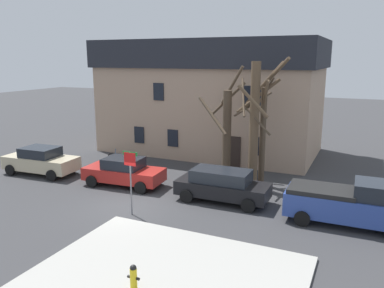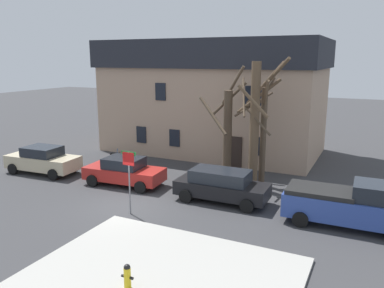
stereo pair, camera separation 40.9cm
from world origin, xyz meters
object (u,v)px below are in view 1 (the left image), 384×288
(building_main, at_px, (211,96))
(tree_bare_far, at_px, (261,131))
(street_sign_pole, at_px, (130,171))
(car_beige_sedan, at_px, (41,161))
(pickup_truck_blue, at_px, (351,203))
(car_red_sedan, at_px, (124,172))
(tree_bare_mid, at_px, (256,119))
(tree_bare_near, at_px, (226,129))
(fire_hydrant, at_px, (133,276))
(car_black_wagon, at_px, (222,185))
(bicycle_leaning, at_px, (118,159))

(building_main, distance_m, tree_bare_far, 8.89)
(building_main, height_order, street_sign_pole, building_main)
(car_beige_sedan, bearing_deg, tree_bare_far, 16.29)
(building_main, distance_m, pickup_truck_blue, 15.44)
(car_red_sedan, bearing_deg, tree_bare_mid, 23.83)
(building_main, xyz_separation_m, street_sign_pole, (1.58, -13.53, -2.17))
(building_main, xyz_separation_m, car_red_sedan, (-1.15, -10.15, -3.45))
(tree_bare_near, relative_size, fire_hydrant, 8.25)
(building_main, height_order, car_black_wagon, building_main)
(building_main, bearing_deg, car_black_wagon, -64.83)
(bicycle_leaning, bearing_deg, car_beige_sedan, -126.68)
(building_main, bearing_deg, tree_bare_near, -60.49)
(tree_bare_near, bearing_deg, tree_bare_mid, -22.96)
(tree_bare_near, relative_size, tree_bare_mid, 0.93)
(car_red_sedan, bearing_deg, bicycle_leaning, 129.48)
(tree_bare_far, height_order, street_sign_pole, tree_bare_far)
(tree_bare_far, xyz_separation_m, fire_hydrant, (-0.71, -11.97, -2.57))
(fire_hydrant, bearing_deg, tree_bare_far, 86.59)
(car_beige_sedan, height_order, fire_hydrant, car_beige_sedan)
(tree_bare_near, xyz_separation_m, street_sign_pole, (-2.00, -7.20, -0.88))
(tree_bare_mid, distance_m, pickup_truck_blue, 6.85)
(tree_bare_near, distance_m, fire_hydrant, 12.65)
(bicycle_leaning, bearing_deg, fire_hydrant, -52.88)
(tree_bare_near, bearing_deg, fire_hydrant, -83.24)
(tree_bare_near, bearing_deg, car_beige_sedan, -158.93)
(tree_bare_far, xyz_separation_m, car_beige_sedan, (-12.87, -3.76, -2.26))
(tree_bare_mid, bearing_deg, fire_hydrant, -92.68)
(tree_bare_near, height_order, street_sign_pole, tree_bare_near)
(tree_bare_near, xyz_separation_m, car_red_sedan, (-4.73, -3.82, -2.16))
(building_main, relative_size, pickup_truck_blue, 3.00)
(car_beige_sedan, bearing_deg, street_sign_pole, -19.49)
(tree_bare_mid, bearing_deg, bicycle_leaning, 175.98)
(tree_bare_mid, bearing_deg, pickup_truck_blue, -32.48)
(building_main, distance_m, fire_hydrant, 19.68)
(tree_bare_near, bearing_deg, tree_bare_far, -9.42)
(fire_hydrant, distance_m, street_sign_pole, 6.38)
(car_red_sedan, distance_m, pickup_truck_blue, 11.99)
(car_beige_sedan, distance_m, bicycle_leaning, 4.96)
(car_red_sedan, relative_size, fire_hydrant, 5.75)
(bicycle_leaning, bearing_deg, building_main, 57.29)
(car_black_wagon, bearing_deg, bicycle_leaning, 157.62)
(car_black_wagon, height_order, pickup_truck_blue, pickup_truck_blue)
(tree_bare_far, relative_size, car_black_wagon, 1.29)
(car_red_sedan, distance_m, bicycle_leaning, 4.76)
(bicycle_leaning, bearing_deg, tree_bare_near, 1.20)
(car_black_wagon, relative_size, street_sign_pole, 1.57)
(street_sign_pole, bearing_deg, car_red_sedan, 129.01)
(building_main, height_order, pickup_truck_blue, building_main)
(tree_bare_near, xyz_separation_m, tree_bare_mid, (2.00, -0.85, 0.88))
(pickup_truck_blue, relative_size, fire_hydrant, 6.73)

